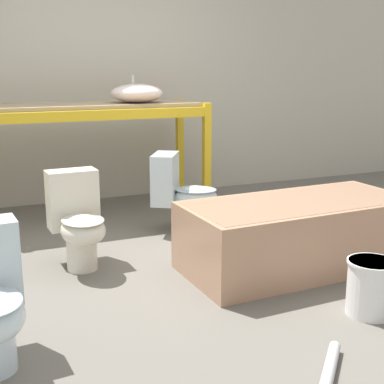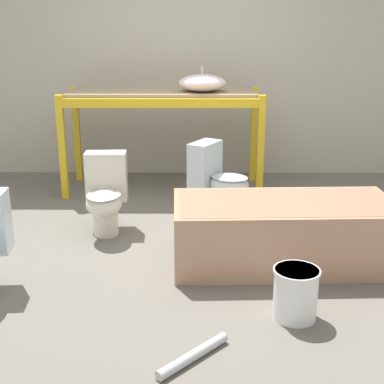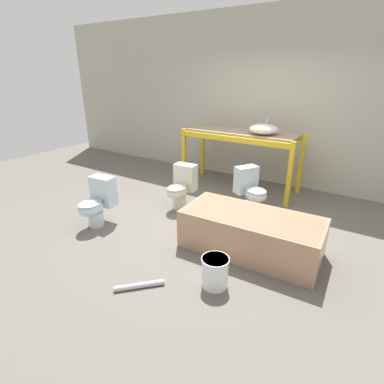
% 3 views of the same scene
% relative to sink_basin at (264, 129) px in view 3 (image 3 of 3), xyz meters
% --- Properties ---
extents(ground_plane, '(12.00, 12.00, 0.00)m').
position_rel_sink_basin_xyz_m(ground_plane, '(-0.16, -1.29, -1.18)').
color(ground_plane, '#666059').
extents(warehouse_wall_rear, '(10.80, 0.08, 3.20)m').
position_rel_sink_basin_xyz_m(warehouse_wall_rear, '(-0.16, 0.77, 0.42)').
color(warehouse_wall_rear, '#B2AD9E').
rests_on(warehouse_wall_rear, ground_plane).
extents(shelving_rack, '(2.13, 0.78, 1.09)m').
position_rel_sink_basin_xyz_m(shelving_rack, '(-0.42, 0.06, -0.25)').
color(shelving_rack, gold).
rests_on(shelving_rack, ground_plane).
extents(sink_basin, '(0.50, 0.46, 0.26)m').
position_rel_sink_basin_xyz_m(sink_basin, '(0.00, 0.00, 0.00)').
color(sink_basin, silver).
rests_on(sink_basin, shelving_rack).
extents(bathtub_main, '(1.70, 0.83, 0.50)m').
position_rel_sink_basin_xyz_m(bathtub_main, '(0.61, -1.88, -0.90)').
color(bathtub_main, tan).
rests_on(bathtub_main, ground_plane).
extents(toilet_near, '(0.38, 0.58, 0.70)m').
position_rel_sink_basin_xyz_m(toilet_near, '(-1.53, -2.42, -0.82)').
color(toilet_near, silver).
rests_on(toilet_near, ground_plane).
extents(toilet_far, '(0.37, 0.58, 0.70)m').
position_rel_sink_basin_xyz_m(toilet_far, '(-0.86, -1.26, -0.82)').
color(toilet_far, silver).
rests_on(toilet_far, ground_plane).
extents(toilet_extra, '(0.65, 0.57, 0.70)m').
position_rel_sink_basin_xyz_m(toilet_extra, '(0.15, -0.76, -0.82)').
color(toilet_extra, silver).
rests_on(toilet_extra, ground_plane).
extents(bucket_white, '(0.29, 0.29, 0.33)m').
position_rel_sink_basin_xyz_m(bucket_white, '(0.56, -2.70, -1.01)').
color(bucket_white, white).
rests_on(bucket_white, ground_plane).
extents(loose_pipe, '(0.40, 0.41, 0.06)m').
position_rel_sink_basin_xyz_m(loose_pipe, '(-0.07, -3.16, -1.15)').
color(loose_pipe, '#B7B7BC').
rests_on(loose_pipe, ground_plane).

